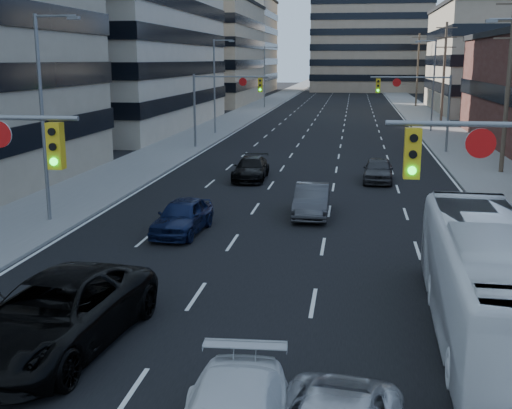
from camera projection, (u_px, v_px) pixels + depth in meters
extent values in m
cube|color=black|center=(341.00, 95.00, 133.25)|extent=(18.00, 300.00, 0.02)
cube|color=slate|center=(286.00, 94.00, 134.92)|extent=(5.00, 300.00, 0.15)
cube|color=slate|center=(397.00, 95.00, 131.55)|extent=(5.00, 300.00, 0.15)
cube|color=gray|center=(192.00, 54.00, 106.07)|extent=(20.00, 30.00, 16.00)
cube|color=#ADA089|center=(218.00, 46.00, 144.78)|extent=(24.00, 24.00, 20.00)
cube|color=gray|center=(504.00, 65.00, 127.24)|extent=(22.00, 22.00, 12.00)
cube|color=gold|center=(56.00, 146.00, 15.08)|extent=(0.35, 0.28, 1.10)
cylinder|color=black|center=(52.00, 132.00, 14.85)|extent=(0.18, 0.06, 0.18)
cylinder|color=black|center=(53.00, 147.00, 14.92)|extent=(0.18, 0.06, 0.18)
cylinder|color=#0CE526|center=(54.00, 162.00, 15.00)|extent=(0.18, 0.06, 0.18)
cube|color=gold|center=(412.00, 153.00, 13.88)|extent=(0.35, 0.28, 1.10)
cylinder|color=black|center=(414.00, 138.00, 13.65)|extent=(0.18, 0.06, 0.18)
cylinder|color=black|center=(413.00, 154.00, 13.72)|extent=(0.18, 0.06, 0.18)
cylinder|color=#0CE526|center=(412.00, 171.00, 13.80)|extent=(0.18, 0.06, 0.18)
cylinder|color=white|center=(481.00, 143.00, 13.59)|extent=(0.64, 0.06, 0.64)
cylinder|color=slate|center=(195.00, 112.00, 52.09)|extent=(0.18, 0.18, 6.00)
cylinder|color=slate|center=(231.00, 77.00, 51.04)|extent=(6.00, 0.12, 0.12)
cube|color=gold|center=(260.00, 85.00, 50.83)|extent=(0.35, 0.28, 1.10)
cylinder|color=black|center=(260.00, 81.00, 50.60)|extent=(0.18, 0.06, 0.18)
cylinder|color=black|center=(260.00, 85.00, 50.67)|extent=(0.18, 0.06, 0.18)
cylinder|color=#0CE526|center=(260.00, 90.00, 50.75)|extent=(0.18, 0.06, 0.18)
cylinder|color=white|center=(243.00, 82.00, 50.95)|extent=(0.64, 0.06, 0.64)
cylinder|color=slate|center=(448.00, 115.00, 49.17)|extent=(0.18, 0.18, 6.00)
cylinder|color=slate|center=(410.00, 77.00, 48.99)|extent=(6.00, 0.12, 0.12)
cube|color=gold|center=(378.00, 86.00, 49.48)|extent=(0.35, 0.28, 1.10)
cylinder|color=black|center=(378.00, 81.00, 49.25)|extent=(0.18, 0.06, 0.18)
cylinder|color=black|center=(378.00, 86.00, 49.33)|extent=(0.18, 0.06, 0.18)
cylinder|color=#0CE526|center=(378.00, 90.00, 49.40)|extent=(0.18, 0.06, 0.18)
cylinder|color=white|center=(397.00, 83.00, 49.19)|extent=(0.64, 0.06, 0.64)
cylinder|color=#4C3D2D|center=(508.00, 87.00, 39.61)|extent=(0.28, 0.28, 11.00)
cube|color=#4C3D2D|center=(512.00, 38.00, 38.97)|extent=(2.20, 0.10, 0.10)
cylinder|color=#4C3D2D|center=(444.00, 75.00, 68.54)|extent=(0.28, 0.28, 11.00)
cube|color=#4C3D2D|center=(447.00, 28.00, 67.46)|extent=(2.20, 0.10, 0.10)
cube|color=#4C3D2D|center=(446.00, 37.00, 67.68)|extent=(2.20, 0.10, 0.10)
cube|color=#4C3D2D|center=(445.00, 47.00, 67.90)|extent=(2.20, 0.10, 0.10)
cylinder|color=#4C3D2D|center=(418.00, 70.00, 97.47)|extent=(0.28, 0.28, 11.00)
cube|color=#4C3D2D|center=(419.00, 37.00, 96.38)|extent=(2.20, 0.10, 0.10)
cube|color=#4C3D2D|center=(419.00, 44.00, 96.60)|extent=(2.20, 0.10, 0.10)
cube|color=#4C3D2D|center=(419.00, 51.00, 96.82)|extent=(2.20, 0.10, 0.10)
cylinder|color=slate|center=(43.00, 122.00, 27.73)|extent=(0.16, 0.16, 9.00)
cylinder|color=slate|center=(55.00, 16.00, 26.63)|extent=(1.80, 0.10, 0.10)
cube|color=slate|center=(74.00, 18.00, 26.53)|extent=(0.50, 0.22, 0.14)
cylinder|color=slate|center=(214.00, 88.00, 61.48)|extent=(0.16, 0.16, 9.00)
cylinder|color=slate|center=(223.00, 40.00, 60.37)|extent=(1.80, 0.10, 0.10)
cube|color=slate|center=(231.00, 41.00, 60.27)|extent=(0.50, 0.22, 0.14)
cylinder|color=slate|center=(264.00, 78.00, 95.22)|extent=(0.16, 0.16, 9.00)
cylinder|color=slate|center=(271.00, 47.00, 94.12)|extent=(1.80, 0.10, 0.10)
cube|color=slate|center=(276.00, 48.00, 94.02)|extent=(0.50, 0.22, 0.14)
cylinder|color=slate|center=(510.00, 19.00, 28.64)|extent=(1.80, 0.10, 0.10)
cube|color=slate|center=(492.00, 21.00, 28.77)|extent=(0.50, 0.22, 0.14)
cylinder|color=slate|center=(433.00, 87.00, 63.22)|extent=(0.16, 0.16, 9.00)
cylinder|color=slate|center=(427.00, 41.00, 62.38)|extent=(1.80, 0.10, 0.10)
cube|color=slate|center=(418.00, 42.00, 62.52)|extent=(0.50, 0.22, 0.14)
imported|color=black|center=(56.00, 314.00, 16.02)|extent=(3.72, 6.88, 1.83)
imported|color=white|center=(489.00, 283.00, 16.49)|extent=(2.88, 11.03, 3.05)
imported|color=#0D1637|center=(182.00, 216.00, 26.77)|extent=(2.05, 4.45, 1.48)
imported|color=#39393C|center=(312.00, 201.00, 29.78)|extent=(1.60, 4.46, 1.47)
imported|color=black|center=(251.00, 169.00, 38.79)|extent=(2.00, 4.73, 1.36)
imported|color=#313134|center=(378.00, 170.00, 38.12)|extent=(1.92, 4.33, 1.45)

